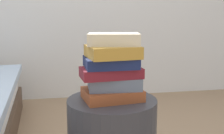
# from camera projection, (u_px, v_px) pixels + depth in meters

# --- Properties ---
(book_rust) EXTENTS (0.29, 0.23, 0.05)m
(book_rust) POSITION_uv_depth(u_px,v_px,m) (112.00, 94.00, 1.38)
(book_rust) COLOR #994723
(book_rust) RESTS_ON side_table
(book_slate) EXTENTS (0.25, 0.17, 0.06)m
(book_slate) POSITION_uv_depth(u_px,v_px,m) (114.00, 83.00, 1.37)
(book_slate) COLOR slate
(book_slate) RESTS_ON book_rust
(book_maroon) EXTENTS (0.29, 0.18, 0.05)m
(book_maroon) POSITION_uv_depth(u_px,v_px,m) (111.00, 73.00, 1.34)
(book_maroon) COLOR maroon
(book_maroon) RESTS_ON book_slate
(book_navy) EXTENTS (0.24, 0.20, 0.05)m
(book_navy) POSITION_uv_depth(u_px,v_px,m) (110.00, 62.00, 1.35)
(book_navy) COLOR #19234C
(book_navy) RESTS_ON book_maroon
(book_ochre) EXTENTS (0.25, 0.23, 0.06)m
(book_ochre) POSITION_uv_depth(u_px,v_px,m) (112.00, 52.00, 1.33)
(book_ochre) COLOR #B7842D
(book_ochre) RESTS_ON book_navy
(book_cream) EXTENTS (0.26, 0.20, 0.06)m
(book_cream) POSITION_uv_depth(u_px,v_px,m) (114.00, 39.00, 1.34)
(book_cream) COLOR beige
(book_cream) RESTS_ON book_ochre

